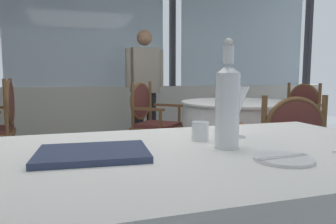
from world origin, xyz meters
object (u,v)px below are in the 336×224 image
water_tumbler (200,131)px  diner_person_0 (145,83)px  dining_chair_0_2 (150,117)px  wine_glass (238,102)px  side_plate (283,159)px  water_bottle (227,104)px  dining_chair_0_0 (284,148)px  menu_book (93,153)px  dining_chair_0_1 (297,115)px

water_tumbler → diner_person_0: size_ratio=0.04×
water_tumbler → dining_chair_0_2: (0.37, 2.32, -0.25)m
wine_glass → dining_chair_0_2: wine_glass is taller
side_plate → water_bottle: water_bottle is taller
water_tumbler → dining_chair_0_0: bearing=36.1°
menu_book → dining_chair_0_1: bearing=44.1°
water_tumbler → dining_chair_0_2: 2.36m
dining_chair_0_2 → water_bottle: bearing=-55.6°
side_plate → water_bottle: bearing=113.3°
water_bottle → wine_glass: bearing=49.8°
water_tumbler → diner_person_0: diner_person_0 is taller
side_plate → diner_person_0: diner_person_0 is taller
water_bottle → dining_chair_0_1: water_bottle is taller
side_plate → dining_chair_0_2: (0.25, 2.66, -0.22)m
dining_chair_0_1 → diner_person_0: size_ratio=0.58×
water_tumbler → side_plate: bearing=-70.6°
dining_chair_0_1 → dining_chair_0_2: bearing=-30.1°
side_plate → dining_chair_0_2: bearing=84.6°
water_tumbler → menu_book: size_ratio=0.22×
wine_glass → diner_person_0: 3.03m
side_plate → diner_person_0: 3.39m
water_tumbler → water_bottle: bearing=-76.0°
wine_glass → water_tumbler: (-0.17, -0.01, -0.11)m
water_tumbler → dining_chair_0_0: dining_chair_0_0 is taller
side_plate → dining_chair_0_0: dining_chair_0_0 is taller
water_tumbler → menu_book: (-0.41, -0.13, -0.03)m
dining_chair_0_0 → dining_chair_0_1: bearing=-30.0°
menu_book → dining_chair_0_0: size_ratio=0.38×
dining_chair_0_0 → dining_chair_0_1: dining_chair_0_1 is taller
dining_chair_0_1 → diner_person_0: (-1.60, 1.07, 0.37)m
menu_book → dining_chair_0_0: dining_chair_0_0 is taller
wine_glass → dining_chair_0_2: bearing=85.0°
diner_person_0 → dining_chair_0_0: bearing=6.6°
water_tumbler → diner_person_0: bearing=81.1°
water_tumbler → dining_chair_0_2: size_ratio=0.08×
wine_glass → dining_chair_0_1: 2.74m
dining_chair_0_1 → dining_chair_0_2: (-1.70, 0.37, -0.00)m
dining_chair_0_1 → dining_chair_0_2: 1.74m
menu_book → side_plate: bearing=-17.6°
wine_glass → menu_book: size_ratio=0.61×
wine_glass → menu_book: 0.62m
menu_book → diner_person_0: size_ratio=0.21×
dining_chair_0_1 → diner_person_0: 1.96m
menu_book → dining_chair_0_2: size_ratio=0.35×
water_tumbler → dining_chair_0_2: dining_chair_0_2 is taller
water_bottle → wine_glass: water_bottle is taller
wine_glass → dining_chair_0_0: 1.06m
water_tumbler → wine_glass: bearing=3.3°
dining_chair_0_0 → dining_chair_0_1: size_ratio=0.96×
dining_chair_0_0 → menu_book: bearing=133.0°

